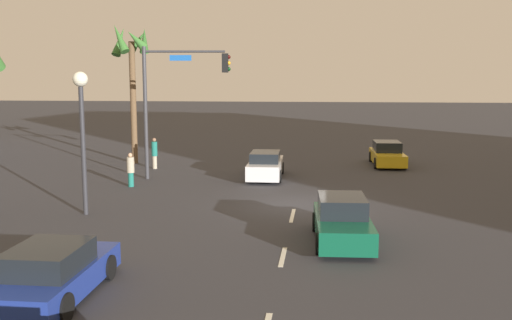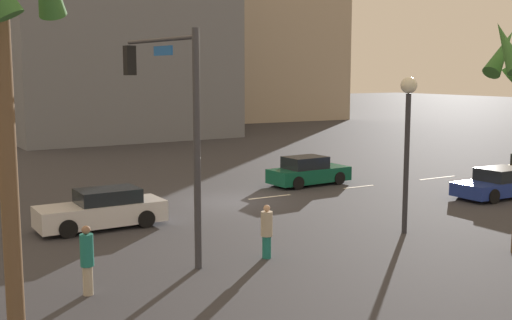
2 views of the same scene
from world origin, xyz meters
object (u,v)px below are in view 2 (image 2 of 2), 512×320
object	(u,v)px
traffic_signal	(172,108)
pedestrian_0	(267,230)
car_1	(308,172)
streetlamp	(408,123)
building_1	(245,15)
building_0	(106,32)
palm_tree_0	(0,30)
car_0	(499,184)
pedestrian_1	(87,258)
car_3	(102,210)

from	to	relation	value
traffic_signal	pedestrian_0	distance (m)	4.62
car_1	streetlamp	distance (m)	10.45
car_1	streetlamp	world-z (taller)	streetlamp
pedestrian_0	building_1	world-z (taller)	building_1
pedestrian_0	traffic_signal	bearing A→B (deg)	-31.96
building_0	building_1	size ratio (longest dim) A/B	0.73
pedestrian_0	building_0	distance (m)	41.73
car_1	traffic_signal	bearing A→B (deg)	37.98
pedestrian_0	palm_tree_0	bearing A→B (deg)	17.65
car_1	traffic_signal	distance (m)	14.06
traffic_signal	palm_tree_0	bearing A→B (deg)	36.85
car_1	pedestrian_0	bearing A→B (deg)	49.83
palm_tree_0	building_0	bearing A→B (deg)	-109.45
car_0	palm_tree_0	bearing A→B (deg)	13.93
pedestrian_0	building_0	bearing A→B (deg)	-100.53
car_1	pedestrian_1	world-z (taller)	pedestrian_1
pedestrian_1	building_0	size ratio (longest dim) A/B	0.10
traffic_signal	building_0	size ratio (longest dim) A/B	0.37
pedestrian_0	car_3	bearing A→B (deg)	-62.77
car_1	pedestrian_0	world-z (taller)	pedestrian_0
car_3	pedestrian_1	bearing A→B (deg)	70.59
building_0	building_1	xyz separation A→B (m)	(-20.92, -12.32, 3.38)
pedestrian_1	building_1	xyz separation A→B (m)	(-33.94, -53.04, 11.49)
car_3	palm_tree_0	xyz separation A→B (m)	(4.39, 8.60, 5.72)
car_0	palm_tree_0	size ratio (longest dim) A/B	0.50
building_1	building_0	bearing A→B (deg)	33.52
pedestrian_0	pedestrian_1	distance (m)	5.56
pedestrian_0	building_1	xyz separation A→B (m)	(-28.40, -52.54, 11.59)
streetlamp	car_1	bearing A→B (deg)	-104.91
car_0	car_3	bearing A→B (deg)	-10.89
traffic_signal	streetlamp	distance (m)	8.23
pedestrian_0	building_0	size ratio (longest dim) A/B	0.09
streetlamp	pedestrian_0	distance (m)	6.46
palm_tree_0	building_1	size ratio (longest dim) A/B	0.34
streetlamp	building_1	size ratio (longest dim) A/B	0.22
building_0	palm_tree_0	bearing A→B (deg)	68.59
car_0	palm_tree_0	xyz separation A→B (m)	(21.45, 5.32, 5.77)
car_3	streetlamp	size ratio (longest dim) A/B	0.84
pedestrian_0	palm_tree_0	size ratio (longest dim) A/B	0.19
car_1	traffic_signal	size ratio (longest dim) A/B	0.63
streetlamp	palm_tree_0	size ratio (longest dim) A/B	0.64
building_0	car_3	bearing A→B (deg)	70.64
traffic_signal	pedestrian_1	bearing A→B (deg)	32.10
traffic_signal	car_1	bearing A→B (deg)	-142.02
car_0	building_0	size ratio (longest dim) A/B	0.23
streetlamp	building_0	bearing A→B (deg)	-92.52
traffic_signal	car_0	bearing A→B (deg)	-174.99
pedestrian_1	car_0	bearing A→B (deg)	-170.05
car_0	building_0	world-z (taller)	building_0
pedestrian_0	pedestrian_1	xyz separation A→B (m)	(5.54, 0.50, 0.09)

